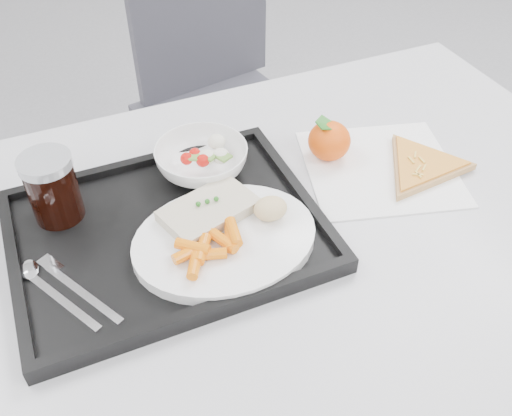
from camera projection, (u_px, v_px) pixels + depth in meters
table at (276, 254)px, 0.92m from camera, size 1.20×0.80×0.75m
chair at (217, 81)px, 1.61m from camera, size 0.49×0.49×0.93m
tray at (167, 232)px, 0.85m from camera, size 0.45×0.35×0.03m
dinner_plate at (225, 240)px, 0.82m from camera, size 0.27×0.27×0.02m
fish_fillet at (209, 210)px, 0.84m from camera, size 0.16×0.12×0.03m
bread_roll at (270, 208)px, 0.83m from camera, size 0.06×0.06×0.03m
salad_bowl at (202, 160)px, 0.93m from camera, size 0.15×0.15×0.05m
cola_glass at (52, 187)px, 0.83m from camera, size 0.08×0.08×0.11m
cutlery at (56, 285)px, 0.77m from camera, size 0.12×0.16×0.01m
napkin at (380, 168)px, 0.98m from camera, size 0.31×0.30×0.00m
tangerine at (329, 140)px, 0.98m from camera, size 0.09×0.09×0.07m
pizza_slice at (422, 166)px, 0.97m from camera, size 0.28×0.28×0.02m
carrot_pile at (210, 247)px, 0.78m from camera, size 0.11×0.08×0.02m
salad_contents at (209, 154)px, 0.93m from camera, size 0.09×0.08×0.02m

